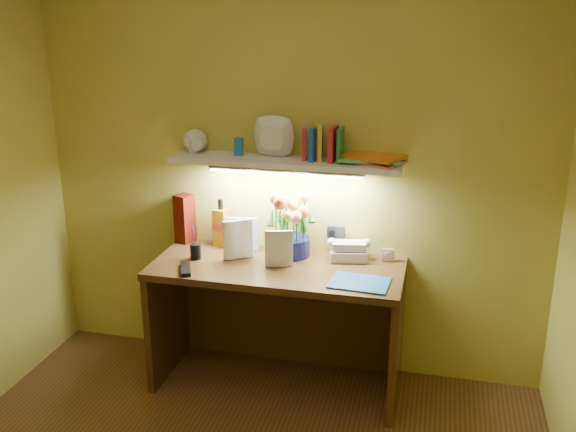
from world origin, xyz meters
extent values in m
cube|color=#3B2210|center=(0.00, 1.20, 0.38)|extent=(1.40, 0.60, 0.75)
cube|color=silver|center=(0.60, 1.41, 0.78)|extent=(0.07, 0.04, 0.07)
cube|color=#570F07|center=(-0.64, 1.44, 0.90)|extent=(0.13, 0.13, 0.30)
cylinder|color=black|center=(-0.48, 1.19, 0.83)|extent=(0.08, 0.08, 0.15)
cube|color=black|center=(-0.47, 1.01, 0.76)|extent=(0.12, 0.19, 0.02)
cube|color=blue|center=(0.48, 1.06, 0.75)|extent=(0.32, 0.24, 0.01)
imported|color=white|center=(-0.31, 1.20, 0.87)|extent=(0.16, 0.10, 0.23)
imported|color=white|center=(-0.06, 1.16, 0.86)|extent=(0.15, 0.05, 0.21)
cube|color=white|center=(0.00, 1.38, 1.30)|extent=(1.30, 0.25, 0.03)
imported|color=white|center=(-0.57, 1.39, 1.37)|extent=(0.16, 0.16, 0.10)
imported|color=white|center=(-0.51, 1.36, 1.37)|extent=(0.14, 0.14, 0.11)
imported|color=white|center=(-0.08, 1.38, 1.34)|extent=(0.24, 0.24, 0.06)
cube|color=white|center=(-0.55, 1.41, 1.37)|extent=(0.05, 0.04, 0.10)
cube|color=blue|center=(-0.28, 1.41, 1.37)|extent=(0.05, 0.04, 0.10)
cube|color=red|center=(0.10, 1.41, 1.40)|extent=(0.04, 0.11, 0.16)
cube|color=gold|center=(0.18, 1.39, 1.42)|extent=(0.07, 0.12, 0.20)
cube|color=#1C4CB6|center=(0.17, 1.39, 1.41)|extent=(0.06, 0.14, 0.18)
cube|color=#20793B|center=(0.31, 1.38, 1.41)|extent=(0.02, 0.12, 0.18)
cube|color=red|center=(0.27, 1.38, 1.41)|extent=(0.04, 0.14, 0.19)
cube|color=#DE5C78|center=(0.49, 1.41, 1.32)|extent=(0.37, 0.32, 0.01)
cube|color=#4FB568|center=(0.47, 1.43, 1.34)|extent=(0.33, 0.24, 0.01)
cube|color=orange|center=(0.49, 1.41, 1.35)|extent=(0.37, 0.33, 0.01)
camera|label=1|loc=(0.84, -2.00, 2.11)|focal=40.00mm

